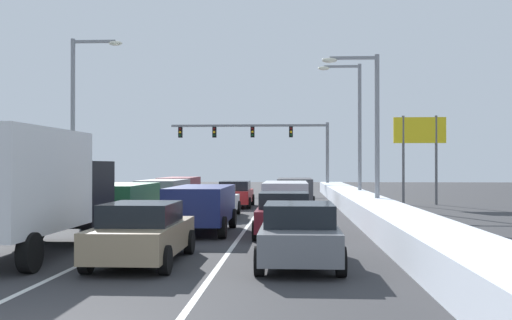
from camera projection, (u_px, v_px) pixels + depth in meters
The scene contains 22 objects.
ground_plane at pixel (212, 221), 25.67m from camera, with size 120.00×120.00×0.00m, color #333335.
lane_stripe_between_right_lane_and_center_lane at pixel (257, 213), 29.99m from camera, with size 0.14×48.79×0.01m, color silver.
lane_stripe_between_center_lane_and_left_lane at pixel (191, 213), 30.20m from camera, with size 0.14×48.79×0.01m, color silver.
snow_bank_right_shoulder at pixel (362, 205), 29.68m from camera, with size 1.90×48.79×0.91m, color silver.
snow_bank_left_shoulder at pixel (89, 206), 30.52m from camera, with size 1.33×48.79×0.68m, color silver.
sedan_gray_right_lane_nearest at pixel (299, 234), 14.41m from camera, with size 2.00×4.50×1.51m.
sedan_maroon_right_lane_second at pixel (284, 213), 20.39m from camera, with size 2.00×4.50×1.51m.
suv_silver_right_lane_third at pixel (286, 196), 26.86m from camera, with size 2.16×4.90×1.67m.
suv_charcoal_right_lane_fourth at pixel (295, 190), 34.17m from camera, with size 2.16×4.90×1.67m.
sedan_tan_center_lane_nearest at pixel (143, 232), 14.64m from camera, with size 2.00×4.50×1.51m.
suv_navy_center_lane_second at pixel (202, 204), 21.28m from camera, with size 2.16×4.90×1.67m.
sedan_white_center_lane_third at pixel (216, 201), 27.76m from camera, with size 2.00×4.50×1.51m.
sedan_red_center_lane_fourth at pixel (235, 194), 34.30m from camera, with size 2.00×4.50×1.51m.
box_truck_left_lane_nearest at pixel (29, 185), 15.79m from camera, with size 2.53×7.20×3.36m.
suv_green_left_lane_second at pixel (123, 200), 23.90m from camera, with size 2.16×4.90×1.67m.
suv_gray_left_lane_third at pixel (164, 192), 30.77m from camera, with size 2.16×4.90×1.67m.
suv_maroon_left_lane_fourth at pixel (179, 188), 37.21m from camera, with size 2.16×4.90×1.67m.
traffic_light_gantry at pixel (267, 138), 52.18m from camera, with size 14.00×0.47×6.20m.
street_lamp_right_near at pixel (369, 119), 27.50m from camera, with size 2.66×0.36×7.60m.
street_lamp_right_mid at pixel (354, 121), 36.34m from camera, with size 2.66×0.36×8.68m.
street_lamp_left_mid at pixel (79, 110), 29.99m from camera, with size 2.66×0.36×8.87m.
roadside_sign_right at pixel (420, 140), 36.41m from camera, with size 3.20×0.16×5.50m.
Camera 1 is at (3.46, -7.79, 2.43)m, focal length 41.46 mm.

